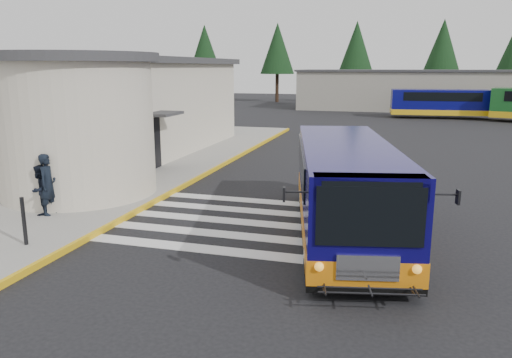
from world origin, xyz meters
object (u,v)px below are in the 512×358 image
(pedestrian_b, at_px, (40,190))
(far_bus_a, at_px, (440,102))
(transit_bus, at_px, (345,193))
(pedestrian_a, at_px, (48,184))
(bollard, at_px, (24,221))

(pedestrian_b, relative_size, far_bus_a, 0.18)
(transit_bus, bearing_deg, pedestrian_a, 173.75)
(transit_bus, height_order, bollard, transit_bus)
(transit_bus, xyz_separation_m, bollard, (-7.50, -3.32, -0.44))
(transit_bus, bearing_deg, pedestrian_b, 174.11)
(far_bus_a, bearing_deg, pedestrian_a, 154.70)
(bollard, relative_size, far_bus_a, 0.14)
(transit_bus, xyz_separation_m, pedestrian_a, (-8.66, -0.91, -0.13))
(pedestrian_a, bearing_deg, pedestrian_b, 103.89)
(pedestrian_b, distance_m, far_bus_a, 38.00)
(transit_bus, relative_size, bollard, 7.53)
(pedestrian_b, relative_size, bollard, 1.24)
(transit_bus, distance_m, far_bus_a, 34.82)
(pedestrian_b, bearing_deg, transit_bus, 85.57)
(transit_bus, distance_m, pedestrian_a, 8.71)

